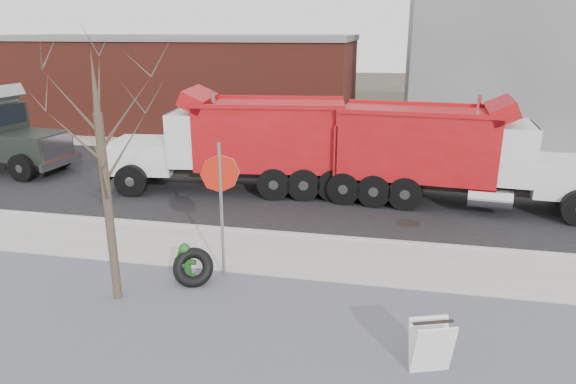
% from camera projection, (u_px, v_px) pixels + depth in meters
% --- Properties ---
extents(ground, '(120.00, 120.00, 0.00)m').
position_uv_depth(ground, '(288.00, 260.00, 12.87)').
color(ground, '#383328').
rests_on(ground, ground).
extents(gravel_verge, '(60.00, 5.00, 0.03)m').
position_uv_depth(gravel_verge, '(250.00, 338.00, 9.59)').
color(gravel_verge, gray).
rests_on(gravel_verge, ground).
extents(sidewalk, '(60.00, 2.50, 0.06)m').
position_uv_depth(sidewalk, '(290.00, 255.00, 13.09)').
color(sidewalk, '#9E9B93').
rests_on(sidewalk, ground).
extents(curb, '(60.00, 0.15, 0.11)m').
position_uv_depth(curb, '(299.00, 235.00, 14.30)').
color(curb, '#9E9B93').
rests_on(curb, ground).
extents(road, '(60.00, 9.40, 0.02)m').
position_uv_depth(road, '(322.00, 188.00, 18.75)').
color(road, black).
rests_on(road, ground).
extents(far_sidewalk, '(60.00, 2.00, 0.06)m').
position_uv_depth(far_sidewalk, '(339.00, 152.00, 24.07)').
color(far_sidewalk, '#9E9B93').
rests_on(far_sidewalk, ground).
extents(building_grey, '(12.00, 10.00, 8.00)m').
position_uv_depth(building_grey, '(526.00, 60.00, 26.75)').
color(building_grey, gray).
rests_on(building_grey, ground).
extents(building_brick, '(20.20, 8.20, 5.30)m').
position_uv_depth(building_brick, '(178.00, 81.00, 29.85)').
color(building_brick, maroon).
rests_on(building_brick, ground).
extents(bare_tree, '(3.20, 3.20, 5.20)m').
position_uv_depth(bare_tree, '(102.00, 149.00, 10.05)').
color(bare_tree, '#382D23').
rests_on(bare_tree, ground).
extents(fire_hydrant, '(0.51, 0.50, 0.91)m').
position_uv_depth(fire_hydrant, '(185.00, 263.00, 11.75)').
color(fire_hydrant, '#266628').
rests_on(fire_hydrant, ground).
extents(truck_tire, '(1.07, 0.93, 0.90)m').
position_uv_depth(truck_tire, '(193.00, 267.00, 11.57)').
color(truck_tire, black).
rests_on(truck_tire, ground).
extents(stop_sign, '(0.80, 0.38, 3.19)m').
position_uv_depth(stop_sign, '(221.00, 189.00, 11.38)').
color(stop_sign, gray).
rests_on(stop_sign, ground).
extents(sandwich_board, '(0.79, 0.64, 0.96)m').
position_uv_depth(sandwich_board, '(431.00, 346.00, 8.51)').
color(sandwich_board, white).
rests_on(sandwich_board, ground).
extents(dump_truck_red_a, '(8.72, 3.01, 3.50)m').
position_uv_depth(dump_truck_red_a, '(451.00, 151.00, 16.54)').
color(dump_truck_red_a, black).
rests_on(dump_truck_red_a, ground).
extents(dump_truck_red_b, '(8.55, 3.39, 3.57)m').
position_uv_depth(dump_truck_red_b, '(240.00, 140.00, 18.00)').
color(dump_truck_red_b, black).
rests_on(dump_truck_red_b, ground).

